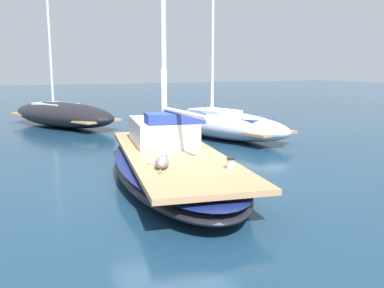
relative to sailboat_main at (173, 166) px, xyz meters
name	(u,v)px	position (x,y,z in m)	size (l,w,h in m)	color
ground_plane	(173,181)	(0.00, 0.00, -0.34)	(120.00, 120.00, 0.00)	navy
sailboat_main	(173,166)	(0.00, 0.00, 0.00)	(3.87, 7.59, 0.66)	black
mast_main	(166,19)	(0.17, 0.72, 3.29)	(0.14, 2.27, 6.62)	silver
cabin_house	(163,130)	(0.23, 1.09, 0.67)	(1.80, 2.46, 0.84)	silver
dog_grey	(162,162)	(-0.75, -1.26, 0.43)	(0.54, 0.88, 0.22)	gray
deck_winch	(230,164)	(0.35, -1.93, 0.42)	(0.16, 0.16, 0.21)	#B7B7BC
coiled_rope	(155,162)	(-0.75, -0.87, 0.35)	(0.32, 0.32, 0.04)	beige
moored_boat_far_astern	(62,114)	(-0.73, 10.33, 0.23)	(4.65, 6.73, 5.68)	black
moored_boat_starboard_side	(223,123)	(4.05, 4.68, 0.20)	(3.44, 6.31, 6.68)	#B2B7C1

